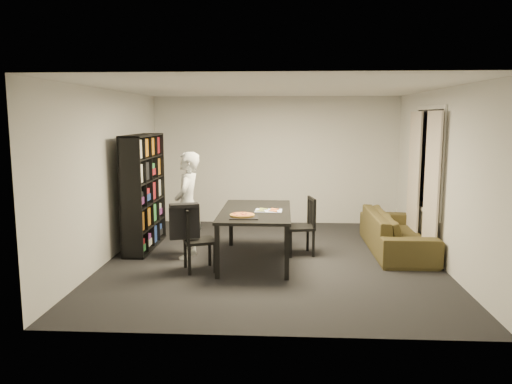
# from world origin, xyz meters

# --- Properties ---
(room) EXTENTS (5.01, 5.51, 2.61)m
(room) POSITION_xyz_m (0.00, 0.00, 1.30)
(room) COLOR black
(room) RESTS_ON ground
(window_pane) EXTENTS (0.02, 1.40, 1.60)m
(window_pane) POSITION_xyz_m (2.48, 0.60, 1.50)
(window_pane) COLOR black
(window_pane) RESTS_ON room
(window_frame) EXTENTS (0.03, 1.52, 1.72)m
(window_frame) POSITION_xyz_m (2.48, 0.60, 1.50)
(window_frame) COLOR white
(window_frame) RESTS_ON room
(curtain_left) EXTENTS (0.03, 0.70, 2.25)m
(curtain_left) POSITION_xyz_m (2.40, 0.08, 1.15)
(curtain_left) COLOR beige
(curtain_left) RESTS_ON room
(curtain_right) EXTENTS (0.03, 0.70, 2.25)m
(curtain_right) POSITION_xyz_m (2.40, 1.12, 1.15)
(curtain_right) COLOR beige
(curtain_right) RESTS_ON room
(bookshelf) EXTENTS (0.35, 1.50, 1.90)m
(bookshelf) POSITION_xyz_m (-2.16, 0.60, 0.95)
(bookshelf) COLOR black
(bookshelf) RESTS_ON room
(dining_table) EXTENTS (1.05, 1.89, 0.79)m
(dining_table) POSITION_xyz_m (-0.25, -0.09, 0.72)
(dining_table) COLOR black
(dining_table) RESTS_ON room
(chair_left) EXTENTS (0.54, 0.54, 0.91)m
(chair_left) POSITION_xyz_m (-1.10, -0.65, 0.52)
(chair_left) COLOR black
(chair_left) RESTS_ON room
(chair_right) EXTENTS (0.50, 0.50, 0.92)m
(chair_right) POSITION_xyz_m (0.52, 0.33, 0.52)
(chair_right) COLOR black
(chair_right) RESTS_ON room
(draped_jacket) EXTENTS (0.44, 0.30, 0.50)m
(draped_jacket) POSITION_xyz_m (-1.22, -0.69, 0.75)
(draped_jacket) COLOR black
(draped_jacket) RESTS_ON chair_left
(person) EXTENTS (0.43, 0.63, 1.66)m
(person) POSITION_xyz_m (-1.31, 0.05, 0.83)
(person) COLOR silver
(person) RESTS_ON room
(baking_tray) EXTENTS (0.42, 0.34, 0.01)m
(baking_tray) POSITION_xyz_m (-0.38, -0.66, 0.79)
(baking_tray) COLOR black
(baking_tray) RESTS_ON dining_table
(pepperoni_pizza) EXTENTS (0.35, 0.35, 0.03)m
(pepperoni_pizza) POSITION_xyz_m (-0.41, -0.60, 0.81)
(pepperoni_pizza) COLOR #A77930
(pepperoni_pizza) RESTS_ON dining_table
(kitchen_towel) EXTENTS (0.41, 0.31, 0.01)m
(kitchen_towel) POSITION_xyz_m (-0.05, -0.13, 0.79)
(kitchen_towel) COLOR white
(kitchen_towel) RESTS_ON dining_table
(pizza_slices) EXTENTS (0.40, 0.35, 0.01)m
(pizza_slices) POSITION_xyz_m (-0.07, -0.13, 0.80)
(pizza_slices) COLOR #BD823B
(pizza_slices) RESTS_ON dining_table
(sofa) EXTENTS (0.86, 2.20, 0.64)m
(sofa) POSITION_xyz_m (2.02, 0.59, 0.32)
(sofa) COLOR #3E3119
(sofa) RESTS_ON room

